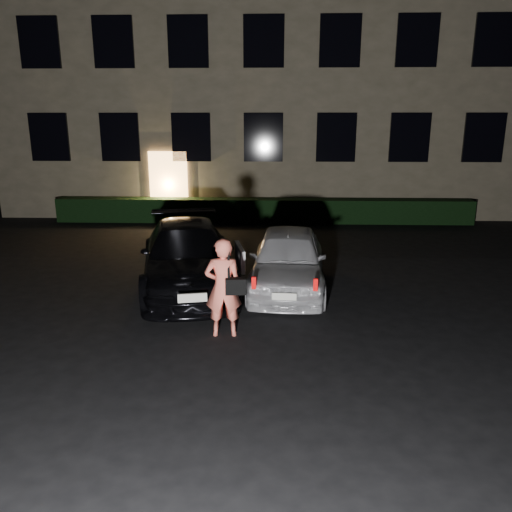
{
  "coord_description": "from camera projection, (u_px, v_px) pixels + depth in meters",
  "views": [
    {
      "loc": [
        0.4,
        -7.42,
        3.63
      ],
      "look_at": [
        0.06,
        2.0,
        1.04
      ],
      "focal_mm": 35.0,
      "sensor_mm": 36.0,
      "label": 1
    }
  ],
  "objects": [
    {
      "name": "ground",
      "position": [
        248.0,
        350.0,
        8.12
      ],
      "size": [
        80.0,
        80.0,
        0.0
      ],
      "primitive_type": "plane",
      "color": "black",
      "rests_on": "ground"
    },
    {
      "name": "sedan",
      "position": [
        188.0,
        256.0,
        11.08
      ],
      "size": [
        2.89,
        5.13,
        1.4
      ],
      "rotation": [
        0.0,
        0.0,
        0.2
      ],
      "color": "black",
      "rests_on": "ground"
    },
    {
      "name": "hatch",
      "position": [
        288.0,
        259.0,
        10.9
      ],
      "size": [
        1.83,
        4.05,
        1.35
      ],
      "rotation": [
        0.0,
        0.0,
        -0.06
      ],
      "color": "silver",
      "rests_on": "ground"
    },
    {
      "name": "building",
      "position": [
        266.0,
        61.0,
        20.98
      ],
      "size": [
        20.0,
        8.11,
        12.0
      ],
      "color": "brown",
      "rests_on": "ground"
    },
    {
      "name": "hedge",
      "position": [
        263.0,
        211.0,
        18.13
      ],
      "size": [
        15.0,
        0.7,
        0.85
      ],
      "primitive_type": "cube",
      "color": "black",
      "rests_on": "ground"
    },
    {
      "name": "man",
      "position": [
        224.0,
        288.0,
        8.47
      ],
      "size": [
        0.74,
        0.47,
        1.73
      ],
      "rotation": [
        0.0,
        0.0,
        3.23
      ],
      "color": "#FB725D",
      "rests_on": "ground"
    }
  ]
}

